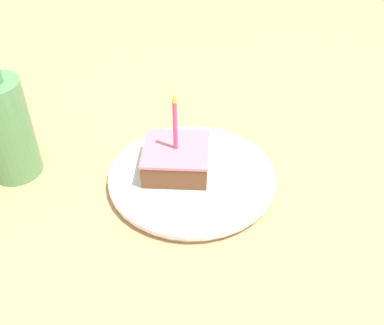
# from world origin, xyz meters

# --- Properties ---
(ground_plane) EXTENTS (2.40, 2.40, 0.04)m
(ground_plane) POSITION_xyz_m (0.00, 0.00, -0.02)
(ground_plane) COLOR tan
(ground_plane) RESTS_ON ground
(plate) EXTENTS (0.25, 0.25, 0.02)m
(plate) POSITION_xyz_m (-0.01, -0.02, 0.01)
(plate) COLOR white
(plate) RESTS_ON ground_plane
(cake_slice) EXTENTS (0.09, 0.10, 0.13)m
(cake_slice) POSITION_xyz_m (-0.01, 0.01, 0.04)
(cake_slice) COLOR brown
(cake_slice) RESTS_ON plate
(fork) EXTENTS (0.15, 0.09, 0.00)m
(fork) POSITION_xyz_m (0.04, -0.00, 0.02)
(fork) COLOR silver
(fork) RESTS_ON plate
(bottle) EXTENTS (0.08, 0.08, 0.21)m
(bottle) POSITION_xyz_m (-0.00, 0.26, 0.09)
(bottle) COLOR #599959
(bottle) RESTS_ON ground_plane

